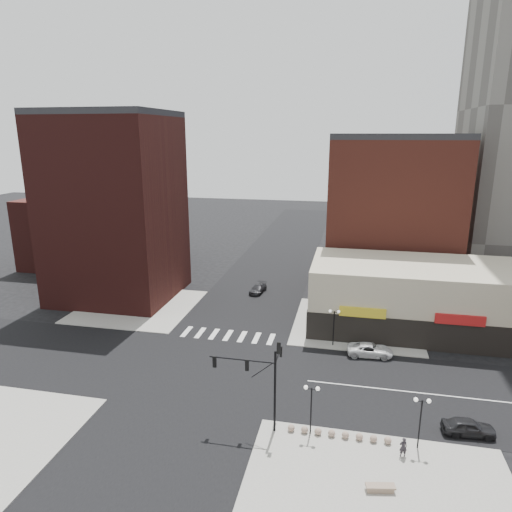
# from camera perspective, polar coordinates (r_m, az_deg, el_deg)

# --- Properties ---
(ground) EXTENTS (240.00, 240.00, 0.00)m
(ground) POSITION_cam_1_polar(r_m,az_deg,el_deg) (47.08, -6.11, -13.99)
(ground) COLOR black
(ground) RESTS_ON ground
(road_ew) EXTENTS (200.00, 14.00, 0.02)m
(road_ew) POSITION_cam_1_polar(r_m,az_deg,el_deg) (47.08, -6.12, -13.98)
(road_ew) COLOR black
(road_ew) RESTS_ON ground
(road_ns) EXTENTS (14.00, 200.00, 0.02)m
(road_ns) POSITION_cam_1_polar(r_m,az_deg,el_deg) (47.08, -6.12, -13.98)
(road_ns) COLOR black
(road_ns) RESTS_ON ground
(sidewalk_nw) EXTENTS (15.00, 15.00, 0.12)m
(sidewalk_nw) POSITION_cam_1_polar(r_m,az_deg,el_deg) (64.41, -14.52, -6.11)
(sidewalk_nw) COLOR gray
(sidewalk_nw) RESTS_ON ground
(sidewalk_ne) EXTENTS (15.00, 15.00, 0.12)m
(sidewalk_ne) POSITION_cam_1_polar(r_m,az_deg,el_deg) (58.16, 12.36, -8.32)
(sidewalk_ne) COLOR gray
(sidewalk_ne) RESTS_ON ground
(sidewalk_se) EXTENTS (18.00, 14.00, 0.12)m
(sidewalk_se) POSITION_cam_1_polar(r_m,az_deg,el_deg) (33.92, 15.23, -27.66)
(sidewalk_se) COLOR gray
(sidewalk_se) RESTS_ON ground
(building_nw) EXTENTS (16.00, 15.00, 25.00)m
(building_nw) POSITION_cam_1_polar(r_m,az_deg,el_deg) (66.72, -17.19, 5.52)
(building_nw) COLOR #3B1512
(building_nw) RESTS_ON ground
(building_nw_low) EXTENTS (20.00, 18.00, 12.00)m
(building_nw_low) POSITION_cam_1_polar(r_m,az_deg,el_deg) (87.51, -19.48, 3.14)
(building_nw_low) COLOR #3B1512
(building_nw_low) RESTS_ON ground
(building_ne_midrise) EXTENTS (18.00, 15.00, 22.00)m
(building_ne_midrise) POSITION_cam_1_polar(r_m,az_deg,el_deg) (69.76, 16.57, 4.71)
(building_ne_midrise) COLOR maroon
(building_ne_midrise) RESTS_ON ground
(building_ne_row) EXTENTS (24.20, 12.20, 8.00)m
(building_ne_row) POSITION_cam_1_polar(r_m,az_deg,el_deg) (57.95, 19.00, -5.45)
(building_ne_row) COLOR #B8AF92
(building_ne_row) RESTS_ON ground
(traffic_signal) EXTENTS (5.59, 3.09, 7.77)m
(traffic_signal) POSITION_cam_1_polar(r_m,az_deg,el_deg) (36.42, 0.96, -14.26)
(traffic_signal) COLOR black
(traffic_signal) RESTS_ON ground
(street_lamp_se_a) EXTENTS (1.22, 0.32, 4.16)m
(street_lamp_se_a) POSITION_cam_1_polar(r_m,az_deg,el_deg) (36.71, 6.95, -17.16)
(street_lamp_se_a) COLOR black
(street_lamp_se_a) RESTS_ON sidewalk_se
(street_lamp_se_b) EXTENTS (1.22, 0.32, 4.16)m
(street_lamp_se_b) POSITION_cam_1_polar(r_m,az_deg,el_deg) (37.09, 19.97, -17.68)
(street_lamp_se_b) COLOR black
(street_lamp_se_b) RESTS_ON sidewalk_se
(street_lamp_ne) EXTENTS (1.22, 0.32, 4.16)m
(street_lamp_ne) POSITION_cam_1_polar(r_m,az_deg,el_deg) (50.91, 9.73, -7.69)
(street_lamp_ne) COLOR black
(street_lamp_ne) RESTS_ON sidewalk_ne
(bollard_row) EXTENTS (7.90, 0.55, 0.55)m
(bollard_row) POSITION_cam_1_polar(r_m,az_deg,el_deg) (38.26, 10.27, -21.05)
(bollard_row) COLOR #896D5F
(bollard_row) RESTS_ON sidewalk_se
(white_suv) EXTENTS (4.92, 2.54, 1.33)m
(white_suv) POSITION_cam_1_polar(r_m,az_deg,el_deg) (50.68, 14.07, -11.32)
(white_suv) COLOR silver
(white_suv) RESTS_ON ground
(dark_sedan_east) EXTENTS (4.06, 1.83, 1.35)m
(dark_sedan_east) POSITION_cam_1_polar(r_m,az_deg,el_deg) (41.42, 25.03, -18.79)
(dark_sedan_east) COLOR black
(dark_sedan_east) RESTS_ON ground
(dark_sedan_north) EXTENTS (2.27, 4.39, 1.22)m
(dark_sedan_north) POSITION_cam_1_polar(r_m,az_deg,el_deg) (67.54, 0.25, -4.11)
(dark_sedan_north) COLOR black
(dark_sedan_north) RESTS_ON ground
(pedestrian) EXTENTS (0.62, 0.47, 1.53)m
(pedestrian) POSITION_cam_1_polar(r_m,az_deg,el_deg) (37.28, 17.92, -21.77)
(pedestrian) COLOR #252227
(pedestrian) RESTS_ON sidewalk_se
(stone_bench) EXTENTS (2.00, 0.93, 0.45)m
(stone_bench) POSITION_cam_1_polar(r_m,az_deg,el_deg) (34.47, 15.28, -26.18)
(stone_bench) COLOR gray
(stone_bench) RESTS_ON sidewalk_se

